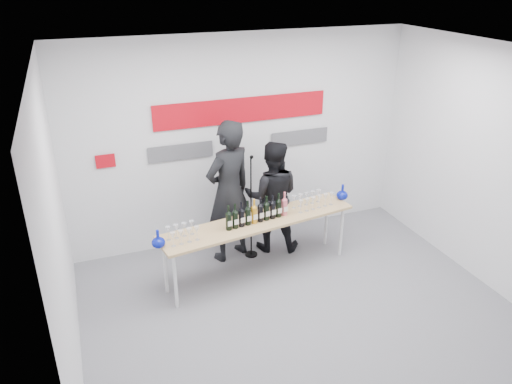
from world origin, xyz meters
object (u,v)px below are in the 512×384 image
at_px(tasting_table, 259,224).
at_px(mic_stand, 251,226).
at_px(presenter_right, 272,197).
at_px(presenter_left, 229,192).

relative_size(tasting_table, mic_stand, 1.76).
height_order(tasting_table, mic_stand, mic_stand).
bearing_deg(tasting_table, presenter_right, 45.11).
bearing_deg(presenter_left, mic_stand, 138.03).
bearing_deg(mic_stand, presenter_left, 146.71).
xyz_separation_m(presenter_right, mic_stand, (-0.36, -0.12, -0.35)).
relative_size(presenter_left, presenter_right, 1.23).
relative_size(tasting_table, presenter_right, 1.65).
bearing_deg(presenter_left, tasting_table, 90.07).
height_order(presenter_left, mic_stand, presenter_left).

